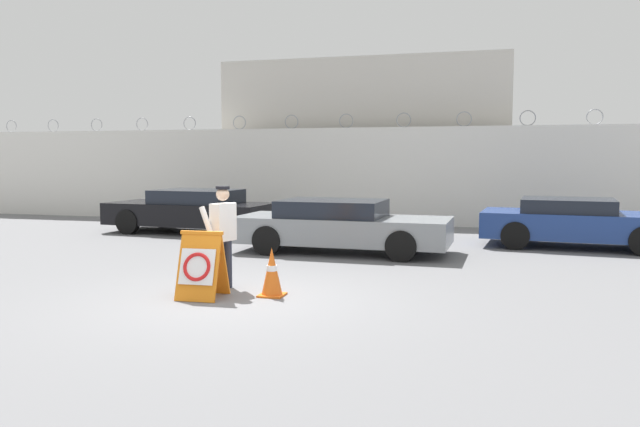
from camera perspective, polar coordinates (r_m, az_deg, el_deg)
The scene contains 9 objects.
ground_plane at distance 9.58m, azimuth -7.49°, elevation -7.82°, with size 90.00×90.00×0.00m, color slate.
perimeter_wall at distance 20.08m, azimuth 4.98°, elevation 3.45°, with size 36.00×0.30×3.55m.
building_block at distance 24.88m, azimuth 5.32°, elevation 6.54°, with size 9.92×7.67×5.51m.
barricade_sign at distance 9.68m, azimuth -10.82°, elevation -4.65°, with size 0.68×0.71×1.03m.
security_guard at distance 10.26m, azimuth -8.86°, elevation -1.71°, with size 0.51×0.59×1.68m.
traffic_cone_near at distance 9.70m, azimuth -4.42°, elevation -5.36°, with size 0.38×0.38×0.76m.
parked_car_front_coupe at distance 18.10m, azimuth -11.68°, elevation 0.27°, with size 4.81×2.23×1.23m.
parked_car_rear_sedan at distance 14.06m, azimuth 1.89°, elevation -1.11°, with size 4.82×2.06×1.19m.
parked_car_far_side at distance 16.03m, azimuth 22.31°, elevation -0.73°, with size 4.49×2.28×1.16m.
Camera 1 is at (3.66, -8.59, 2.14)m, focal length 35.00 mm.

